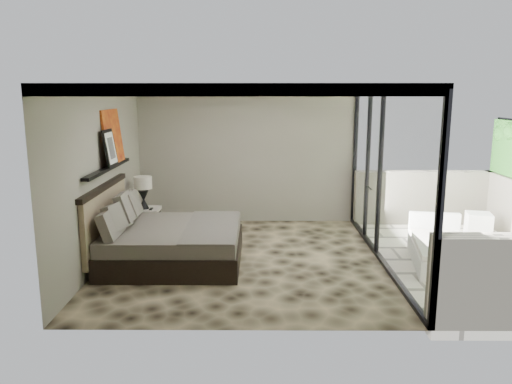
{
  "coord_description": "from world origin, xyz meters",
  "views": [
    {
      "loc": [
        0.26,
        -7.83,
        2.71
      ],
      "look_at": [
        0.2,
        0.4,
        1.05
      ],
      "focal_mm": 35.0,
      "sensor_mm": 36.0,
      "label": 1
    }
  ],
  "objects_px": {
    "nightstand": "(147,222)",
    "ottoman": "(478,224)",
    "table_lamp": "(143,188)",
    "bed": "(167,241)",
    "lounger": "(441,251)"
  },
  "relations": [
    {
      "from": "bed",
      "to": "lounger",
      "type": "bearing_deg",
      "value": -0.9
    },
    {
      "from": "table_lamp",
      "to": "nightstand",
      "type": "bearing_deg",
      "value": 43.96
    },
    {
      "from": "ottoman",
      "to": "table_lamp",
      "type": "bearing_deg",
      "value": 179.87
    },
    {
      "from": "nightstand",
      "to": "table_lamp",
      "type": "distance_m",
      "value": 0.67
    },
    {
      "from": "nightstand",
      "to": "bed",
      "type": "bearing_deg",
      "value": -49.12
    },
    {
      "from": "nightstand",
      "to": "ottoman",
      "type": "distance_m",
      "value": 6.36
    },
    {
      "from": "bed",
      "to": "table_lamp",
      "type": "distance_m",
      "value": 1.79
    },
    {
      "from": "nightstand",
      "to": "table_lamp",
      "type": "bearing_deg",
      "value": -118.71
    },
    {
      "from": "nightstand",
      "to": "lounger",
      "type": "relative_size",
      "value": 0.28
    },
    {
      "from": "bed",
      "to": "table_lamp",
      "type": "bearing_deg",
      "value": 114.99
    },
    {
      "from": "bed",
      "to": "ottoman",
      "type": "relative_size",
      "value": 4.94
    },
    {
      "from": "nightstand",
      "to": "ottoman",
      "type": "bearing_deg",
      "value": 16.91
    },
    {
      "from": "table_lamp",
      "to": "ottoman",
      "type": "xyz_separation_m",
      "value": [
        6.39,
        -0.01,
        -0.7
      ]
    },
    {
      "from": "bed",
      "to": "table_lamp",
      "type": "relative_size",
      "value": 3.51
    },
    {
      "from": "lounger",
      "to": "table_lamp",
      "type": "bearing_deg",
      "value": 172.69
    }
  ]
}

